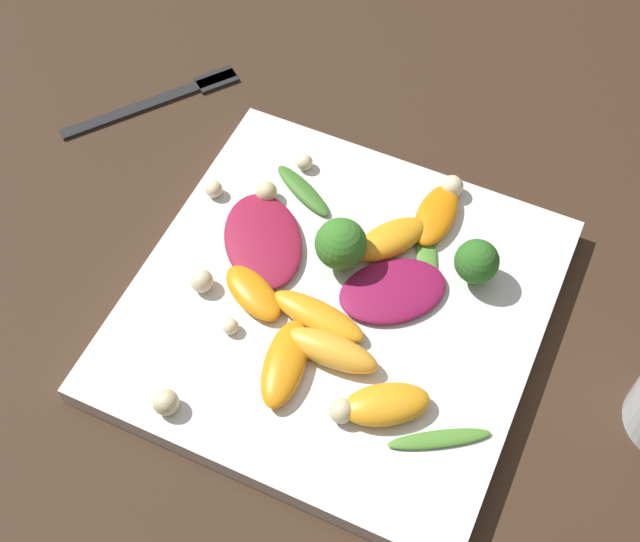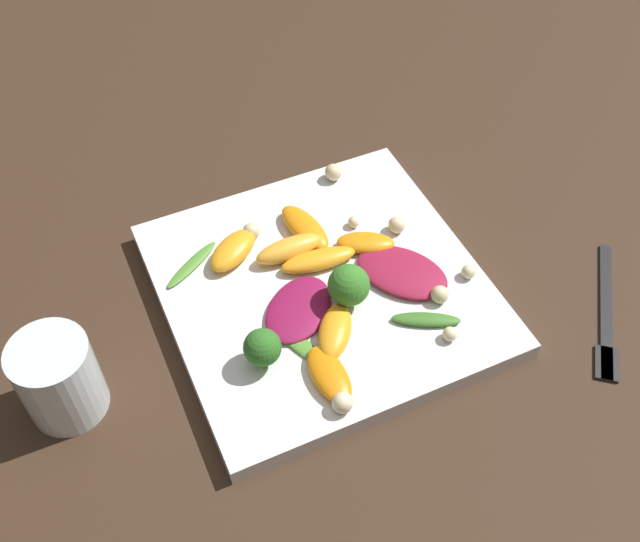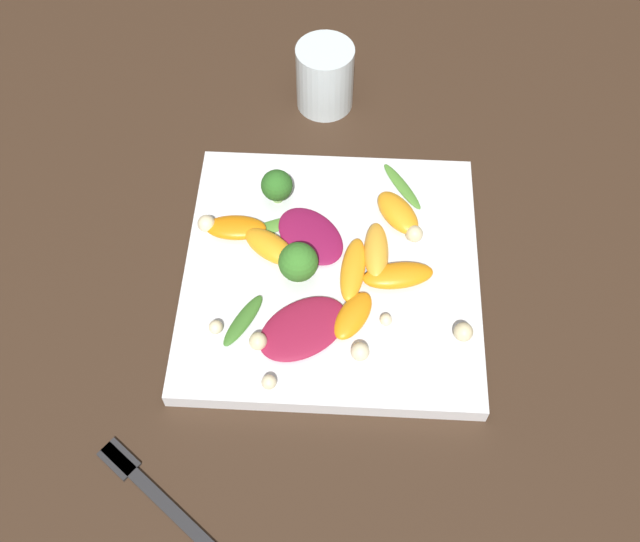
{
  "view_description": "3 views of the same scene",
  "coord_description": "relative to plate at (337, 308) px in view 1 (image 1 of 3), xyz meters",
  "views": [
    {
      "loc": [
        0.32,
        0.13,
        0.59
      ],
      "look_at": [
        -0.01,
        -0.02,
        0.04
      ],
      "focal_mm": 50.0,
      "sensor_mm": 36.0,
      "label": 1
    },
    {
      "loc": [
        -0.41,
        0.19,
        0.58
      ],
      "look_at": [
        0.01,
        -0.0,
        0.03
      ],
      "focal_mm": 42.0,
      "sensor_mm": 36.0,
      "label": 2
    },
    {
      "loc": [
        0.01,
        -0.41,
        0.66
      ],
      "look_at": [
        -0.01,
        -0.01,
        0.03
      ],
      "focal_mm": 42.0,
      "sensor_mm": 36.0,
      "label": 3
    }
  ],
  "objects": [
    {
      "name": "broccoli_floret_1",
      "position": [
        -0.03,
        -0.01,
        0.04
      ],
      "size": [
        0.04,
        0.04,
        0.05
      ],
      "color": "#84AD5B",
      "rests_on": "plate"
    },
    {
      "name": "orange_segment_0",
      "position": [
        0.04,
        0.02,
        0.02
      ],
      "size": [
        0.03,
        0.07,
        0.02
      ],
      "color": "#FCAD33",
      "rests_on": "plate"
    },
    {
      "name": "macadamia_nut_1",
      "position": [
        -0.11,
        -0.08,
        0.02
      ],
      "size": [
        0.01,
        0.01,
        0.01
      ],
      "color": "beige",
      "rests_on": "plate"
    },
    {
      "name": "orange_segment_3",
      "position": [
        -0.1,
        0.04,
        0.02
      ],
      "size": [
        0.06,
        0.03,
        0.01
      ],
      "color": "orange",
      "rests_on": "plate"
    },
    {
      "name": "macadamia_nut_4",
      "position": [
        -0.05,
        -0.13,
        0.02
      ],
      "size": [
        0.01,
        0.01,
        0.01
      ],
      "color": "beige",
      "rests_on": "plate"
    },
    {
      "name": "orange_segment_1",
      "position": [
        -0.06,
        0.02,
        0.02
      ],
      "size": [
        0.07,
        0.06,
        0.02
      ],
      "color": "orange",
      "rests_on": "plate"
    },
    {
      "name": "arugula_sprig_2",
      "position": [
        -0.08,
        -0.07,
        0.01
      ],
      "size": [
        0.04,
        0.06,
        0.01
      ],
      "color": "#3D7528",
      "rests_on": "plate"
    },
    {
      "name": "arugula_sprig_0",
      "position": [
        0.07,
        0.11,
        0.01
      ],
      "size": [
        0.05,
        0.07,
        0.0
      ],
      "color": "#518E33",
      "rests_on": "plate"
    },
    {
      "name": "orange_segment_6",
      "position": [
        0.02,
        -0.01,
        0.02
      ],
      "size": [
        0.03,
        0.08,
        0.02
      ],
      "color": "orange",
      "rests_on": "plate"
    },
    {
      "name": "orange_segment_2",
      "position": [
        0.02,
        -0.06,
        0.02
      ],
      "size": [
        0.05,
        0.06,
        0.01
      ],
      "color": "orange",
      "rests_on": "plate"
    },
    {
      "name": "plate",
      "position": [
        0.0,
        0.0,
        0.0
      ],
      "size": [
        0.3,
        0.3,
        0.02
      ],
      "color": "white",
      "rests_on": "ground_plane"
    },
    {
      "name": "macadamia_nut_0",
      "position": [
        -0.13,
        0.04,
        0.02
      ],
      "size": [
        0.02,
        0.02,
        0.02
      ],
      "color": "beige",
      "rests_on": "plate"
    },
    {
      "name": "fork",
      "position": [
        -0.15,
        -0.23,
        -0.01
      ],
      "size": [
        0.14,
        0.11,
        0.01
      ],
      "color": "#262628",
      "rests_on": "ground_plane"
    },
    {
      "name": "orange_segment_4",
      "position": [
        0.07,
        0.07,
        0.02
      ],
      "size": [
        0.06,
        0.07,
        0.02
      ],
      "color": "orange",
      "rests_on": "plate"
    },
    {
      "name": "radicchio_leaf_0",
      "position": [
        -0.02,
        0.04,
        0.01
      ],
      "size": [
        0.1,
        0.1,
        0.01
      ],
      "color": "maroon",
      "rests_on": "plate"
    },
    {
      "name": "ground_plane",
      "position": [
        0.0,
        0.0,
        -0.01
      ],
      "size": [
        2.4,
        2.4,
        0.0
      ],
      "primitive_type": "plane",
      "color": "#382619"
    },
    {
      "name": "macadamia_nut_3",
      "position": [
        -0.07,
        -0.09,
        0.02
      ],
      "size": [
        0.02,
        0.02,
        0.02
      ],
      "color": "beige",
      "rests_on": "plate"
    },
    {
      "name": "arugula_sprig_1",
      "position": [
        -0.06,
        0.05,
        0.01
      ],
      "size": [
        0.08,
        0.05,
        0.0
      ],
      "color": "#518E33",
      "rests_on": "plate"
    },
    {
      "name": "macadamia_nut_5",
      "position": [
        0.13,
        -0.07,
        0.02
      ],
      "size": [
        0.02,
        0.02,
        0.02
      ],
      "color": "beige",
      "rests_on": "plate"
    },
    {
      "name": "macadamia_nut_6",
      "position": [
        0.08,
        0.04,
        0.02
      ],
      "size": [
        0.02,
        0.02,
        0.02
      ],
      "color": "beige",
      "rests_on": "plate"
    },
    {
      "name": "macadamia_nut_7",
      "position": [
        0.03,
        -0.1,
        0.02
      ],
      "size": [
        0.02,
        0.02,
        0.02
      ],
      "color": "beige",
      "rests_on": "plate"
    },
    {
      "name": "radicchio_leaf_1",
      "position": [
        -0.02,
        -0.07,
        0.01
      ],
      "size": [
        0.11,
        0.1,
        0.01
      ],
      "color": "maroon",
      "rests_on": "plate"
    },
    {
      "name": "orange_segment_5",
      "position": [
        0.07,
        -0.01,
        0.02
      ],
      "size": [
        0.08,
        0.04,
        0.02
      ],
      "color": "orange",
      "rests_on": "plate"
    },
    {
      "name": "broccoli_floret_0",
      "position": [
        -0.06,
        0.09,
        0.03
      ],
      "size": [
        0.03,
        0.03,
        0.04
      ],
      "color": "#84AD5B",
      "rests_on": "plate"
    },
    {
      "name": "macadamia_nut_2",
      "position": [
        0.05,
        -0.06,
        0.02
      ],
      "size": [
        0.01,
        0.01,
        0.01
      ],
      "color": "beige",
      "rests_on": "plate"
    }
  ]
}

